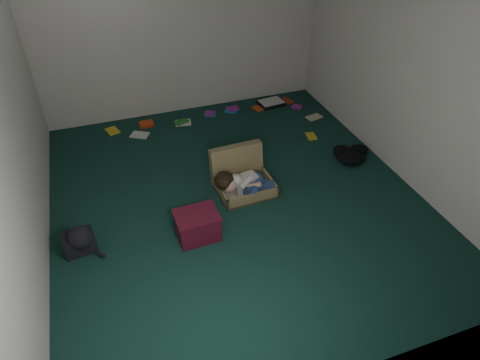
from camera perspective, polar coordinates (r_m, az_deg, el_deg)
floor at (r=4.87m, az=-0.59°, el=-2.26°), size 4.50×4.50×0.00m
wall_back at (r=6.19m, az=-7.94°, el=20.09°), size 4.50×0.00×4.50m
wall_front at (r=2.53m, az=16.39°, el=-10.15°), size 4.50×0.00×4.50m
wall_left at (r=4.06m, az=-28.63°, el=6.14°), size 0.00×4.50×4.50m
wall_right at (r=5.11m, az=21.70°, el=14.11°), size 0.00×4.50×4.50m
suitcase at (r=4.93m, az=0.25°, el=0.39°), size 0.65×0.64×0.46m
person at (r=4.78m, az=0.48°, el=-0.39°), size 0.68×0.32×0.29m
maroon_bin at (r=4.32m, az=-5.71°, el=-6.05°), size 0.44×0.35×0.30m
backpack at (r=4.47m, az=-20.65°, el=-7.73°), size 0.41×0.35×0.22m
clothing_pile at (r=5.65m, az=15.20°, el=3.40°), size 0.50×0.44×0.14m
paper_tray at (r=6.77m, az=4.20°, el=10.22°), size 0.42×0.34×0.06m
book_scatter at (r=6.39m, az=-1.10°, el=8.38°), size 3.04×1.29×0.02m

